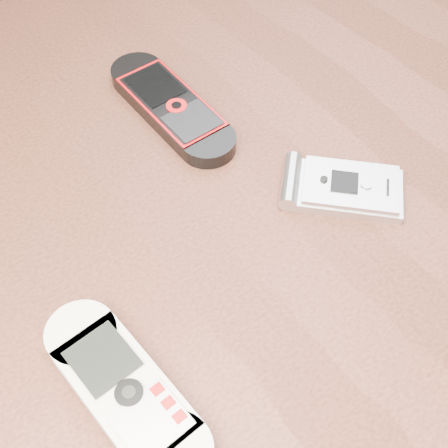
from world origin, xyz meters
TOP-DOWN VIEW (x-y plane):
  - table at (0.00, 0.00)m, footprint 1.20×0.80m
  - nokia_white at (-0.13, -0.07)m, footprint 0.06×0.16m
  - nokia_black_red at (0.05, 0.14)m, footprint 0.05×0.17m
  - motorola_razr at (0.11, -0.03)m, footprint 0.11×0.11m

SIDE VIEW (x-z plane):
  - table at x=0.00m, z-range 0.27..1.02m
  - motorola_razr at x=0.11m, z-range 0.75..0.77m
  - nokia_black_red at x=0.05m, z-range 0.75..0.77m
  - nokia_white at x=-0.13m, z-range 0.75..0.77m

